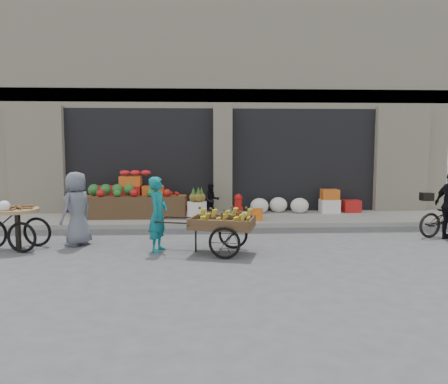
{
  "coord_description": "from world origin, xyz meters",
  "views": [
    {
      "loc": [
        -0.6,
        -8.0,
        2.1
      ],
      "look_at": [
        -0.13,
        1.46,
        1.1
      ],
      "focal_mm": 35.0,
      "sensor_mm": 36.0,
      "label": 1
    }
  ],
  "objects_px": {
    "tricycle_cart": "(17,222)",
    "vendor_grey": "(77,209)",
    "fire_hydrant": "(238,206)",
    "orange_bucket": "(257,215)",
    "vendor_woman": "(158,214)",
    "seated_person": "(212,200)",
    "pineapple_bin": "(197,211)",
    "banana_cart": "(220,222)"
  },
  "relations": [
    {
      "from": "fire_hydrant",
      "to": "vendor_grey",
      "type": "relative_size",
      "value": 0.45
    },
    {
      "from": "seated_person",
      "to": "banana_cart",
      "type": "relative_size",
      "value": 0.42
    },
    {
      "from": "banana_cart",
      "to": "vendor_woman",
      "type": "xyz_separation_m",
      "value": [
        -1.22,
        0.22,
        0.12
      ]
    },
    {
      "from": "orange_bucket",
      "to": "tricycle_cart",
      "type": "relative_size",
      "value": 0.22
    },
    {
      "from": "fire_hydrant",
      "to": "seated_person",
      "type": "distance_m",
      "value": 0.96
    },
    {
      "from": "seated_person",
      "to": "banana_cart",
      "type": "height_order",
      "value": "seated_person"
    },
    {
      "from": "fire_hydrant",
      "to": "vendor_grey",
      "type": "distance_m",
      "value": 4.29
    },
    {
      "from": "fire_hydrant",
      "to": "tricycle_cart",
      "type": "height_order",
      "value": "tricycle_cart"
    },
    {
      "from": "tricycle_cart",
      "to": "vendor_grey",
      "type": "bearing_deg",
      "value": 24.96
    },
    {
      "from": "fire_hydrant",
      "to": "pineapple_bin",
      "type": "bearing_deg",
      "value": 177.4
    },
    {
      "from": "tricycle_cart",
      "to": "vendor_woman",
      "type": "bearing_deg",
      "value": 3.44
    },
    {
      "from": "fire_hydrant",
      "to": "banana_cart",
      "type": "height_order",
      "value": "banana_cart"
    },
    {
      "from": "fire_hydrant",
      "to": "orange_bucket",
      "type": "xyz_separation_m",
      "value": [
        0.5,
        -0.05,
        -0.23
      ]
    },
    {
      "from": "banana_cart",
      "to": "vendor_grey",
      "type": "height_order",
      "value": "vendor_grey"
    },
    {
      "from": "fire_hydrant",
      "to": "orange_bucket",
      "type": "bearing_deg",
      "value": -5.71
    },
    {
      "from": "tricycle_cart",
      "to": "pineapple_bin",
      "type": "bearing_deg",
      "value": 46.01
    },
    {
      "from": "orange_bucket",
      "to": "banana_cart",
      "type": "distance_m",
      "value": 3.31
    },
    {
      "from": "fire_hydrant",
      "to": "vendor_grey",
      "type": "height_order",
      "value": "vendor_grey"
    },
    {
      "from": "vendor_woman",
      "to": "vendor_grey",
      "type": "xyz_separation_m",
      "value": [
        -1.77,
        0.62,
        0.03
      ]
    },
    {
      "from": "fire_hydrant",
      "to": "vendor_grey",
      "type": "xyz_separation_m",
      "value": [
        -3.6,
        -2.3,
        0.28
      ]
    },
    {
      "from": "fire_hydrant",
      "to": "banana_cart",
      "type": "relative_size",
      "value": 0.32
    },
    {
      "from": "orange_bucket",
      "to": "vendor_woman",
      "type": "xyz_separation_m",
      "value": [
        -2.34,
        -2.87,
        0.48
      ]
    },
    {
      "from": "seated_person",
      "to": "vendor_woman",
      "type": "xyz_separation_m",
      "value": [
        -1.14,
        -3.57,
        0.16
      ]
    },
    {
      "from": "vendor_woman",
      "to": "tricycle_cart",
      "type": "distance_m",
      "value": 2.91
    },
    {
      "from": "seated_person",
      "to": "vendor_woman",
      "type": "height_order",
      "value": "vendor_woman"
    },
    {
      "from": "pineapple_bin",
      "to": "orange_bucket",
      "type": "distance_m",
      "value": 1.61
    },
    {
      "from": "banana_cart",
      "to": "vendor_grey",
      "type": "relative_size",
      "value": 1.41
    },
    {
      "from": "fire_hydrant",
      "to": "vendor_grey",
      "type": "bearing_deg",
      "value": -147.43
    },
    {
      "from": "banana_cart",
      "to": "vendor_woman",
      "type": "distance_m",
      "value": 1.25
    },
    {
      "from": "orange_bucket",
      "to": "banana_cart",
      "type": "height_order",
      "value": "banana_cart"
    },
    {
      "from": "banana_cart",
      "to": "vendor_grey",
      "type": "distance_m",
      "value": 3.11
    },
    {
      "from": "seated_person",
      "to": "vendor_grey",
      "type": "xyz_separation_m",
      "value": [
        -2.9,
        -2.95,
        0.2
      ]
    },
    {
      "from": "pineapple_bin",
      "to": "banana_cart",
      "type": "xyz_separation_m",
      "value": [
        0.49,
        -3.2,
        0.26
      ]
    },
    {
      "from": "vendor_grey",
      "to": "pineapple_bin",
      "type": "bearing_deg",
      "value": 162.64
    },
    {
      "from": "banana_cart",
      "to": "vendor_woman",
      "type": "relative_size",
      "value": 1.47
    },
    {
      "from": "banana_cart",
      "to": "fire_hydrant",
      "type": "bearing_deg",
      "value": 93.51
    },
    {
      "from": "tricycle_cart",
      "to": "seated_person",
      "type": "bearing_deg",
      "value": 48.75
    },
    {
      "from": "orange_bucket",
      "to": "vendor_woman",
      "type": "relative_size",
      "value": 0.21
    },
    {
      "from": "banana_cart",
      "to": "vendor_grey",
      "type": "xyz_separation_m",
      "value": [
        -2.99,
        0.85,
        0.15
      ]
    },
    {
      "from": "fire_hydrant",
      "to": "tricycle_cart",
      "type": "relative_size",
      "value": 0.49
    },
    {
      "from": "pineapple_bin",
      "to": "tricycle_cart",
      "type": "relative_size",
      "value": 0.36
    },
    {
      "from": "fire_hydrant",
      "to": "tricycle_cart",
      "type": "bearing_deg",
      "value": -151.1
    }
  ]
}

